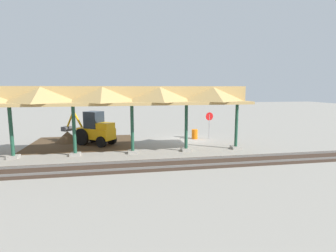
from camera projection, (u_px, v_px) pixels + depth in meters
ground_plane at (188, 140)px, 24.24m from camera, size 120.00×120.00×0.00m
dirt_work_zone at (82, 143)px, 22.78m from camera, size 8.61×7.00×0.01m
platform_canopy at (103, 96)px, 18.37m from camera, size 21.45×3.20×4.90m
rail_tracks at (217, 162)px, 16.98m from camera, size 60.00×2.58×0.15m
stop_sign at (209, 120)px, 24.43m from camera, size 0.75×0.17×2.52m
backhoe at (95, 130)px, 22.16m from camera, size 4.94×4.13×2.82m
dirt_mound at (68, 142)px, 23.29m from camera, size 4.27×4.27×1.95m
traffic_barrel at (195, 134)px, 24.72m from camera, size 0.56×0.56×0.90m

